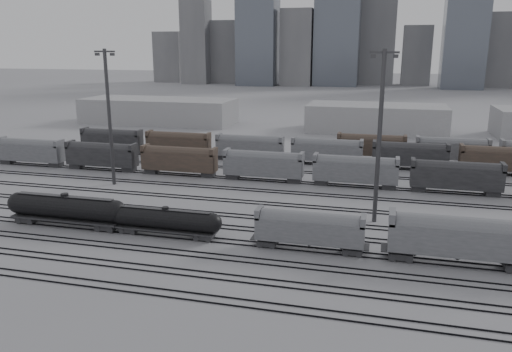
% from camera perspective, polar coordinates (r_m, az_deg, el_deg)
% --- Properties ---
extents(ground, '(900.00, 900.00, 0.00)m').
position_cam_1_polar(ground, '(62.84, 1.89, -8.38)').
color(ground, '#A9A9AD').
rests_on(ground, ground).
extents(tracks, '(220.00, 71.50, 0.16)m').
position_cam_1_polar(tracks, '(78.93, 4.70, -3.51)').
color(tracks, black).
rests_on(tracks, ground).
extents(tank_car_a, '(18.39, 3.06, 4.54)m').
position_cam_1_polar(tank_car_a, '(74.72, -20.91, -3.44)').
color(tank_car_a, black).
rests_on(tank_car_a, ground).
extents(tank_car_b, '(15.58, 2.60, 3.85)m').
position_cam_1_polar(tank_car_b, '(67.43, -10.26, -4.96)').
color(tank_car_b, black).
rests_on(tank_car_b, ground).
extents(hopper_car_a, '(13.43, 2.67, 4.80)m').
position_cam_1_polar(hopper_car_a, '(61.93, 6.14, -5.86)').
color(hopper_car_a, black).
rests_on(hopper_car_a, ground).
extents(hopper_car_b, '(15.89, 3.16, 5.68)m').
position_cam_1_polar(hopper_car_b, '(61.89, 22.26, -6.38)').
color(hopper_car_b, black).
rests_on(hopper_car_b, ground).
extents(light_mast_b, '(3.87, 0.62, 24.20)m').
position_cam_1_polar(light_mast_b, '(92.88, -16.44, 6.76)').
color(light_mast_b, '#3B3B3E').
rests_on(light_mast_b, ground).
extents(light_mast_c, '(3.88, 0.62, 24.25)m').
position_cam_1_polar(light_mast_c, '(71.23, 13.94, 4.74)').
color(light_mast_c, '#3B3B3E').
rests_on(light_mast_c, ground).
extents(bg_string_near, '(151.00, 3.00, 5.60)m').
position_cam_1_polar(bg_string_near, '(91.24, 11.27, 0.51)').
color(bg_string_near, gray).
rests_on(bg_string_near, ground).
extents(bg_string_mid, '(151.00, 3.00, 5.60)m').
position_cam_1_polar(bg_string_mid, '(106.87, 17.17, 2.18)').
color(bg_string_mid, black).
rests_on(bg_string_mid, ground).
extents(bg_string_far, '(66.00, 3.00, 5.60)m').
position_cam_1_polar(bg_string_far, '(116.86, 25.62, 2.41)').
color(bg_string_far, brown).
rests_on(bg_string_far, ground).
extents(warehouse_left, '(50.00, 18.00, 8.00)m').
position_cam_1_polar(warehouse_left, '(169.22, -11.05, 7.32)').
color(warehouse_left, '#AFAFB2').
rests_on(warehouse_left, ground).
extents(warehouse_mid, '(40.00, 18.00, 8.00)m').
position_cam_1_polar(warehouse_mid, '(152.91, 13.55, 6.44)').
color(warehouse_mid, '#AFAFB2').
rests_on(warehouse_mid, ground).
extents(skyline, '(316.00, 22.40, 95.00)m').
position_cam_1_polar(skyline, '(336.68, 14.82, 15.81)').
color(skyline, gray).
rests_on(skyline, ground).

